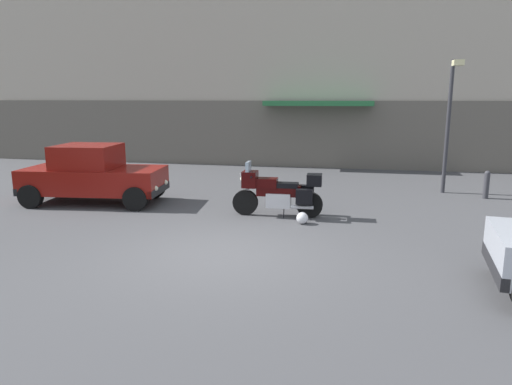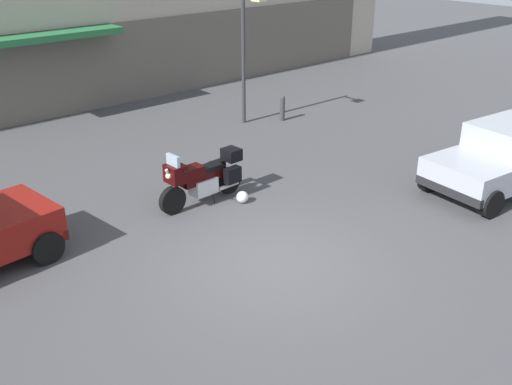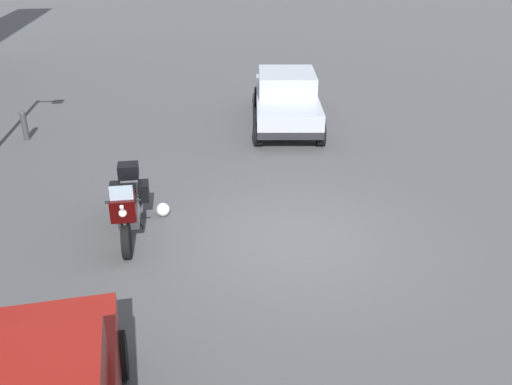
% 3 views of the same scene
% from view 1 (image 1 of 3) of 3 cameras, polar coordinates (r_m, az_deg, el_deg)
% --- Properties ---
extents(ground_plane, '(80.00, 80.00, 0.00)m').
position_cam_1_polar(ground_plane, '(8.87, -4.14, -7.58)').
color(ground_plane, '#424244').
extents(building_facade_rear, '(35.00, 3.40, 13.71)m').
position_cam_1_polar(building_facade_rear, '(21.34, 5.59, 22.03)').
color(building_facade_rear, '#A89E8E').
rests_on(building_facade_rear, ground).
extents(motorcycle, '(2.26, 0.77, 1.36)m').
position_cam_1_polar(motorcycle, '(11.48, 2.86, 0.07)').
color(motorcycle, black).
rests_on(motorcycle, ground).
extents(helmet, '(0.28, 0.28, 0.28)m').
position_cam_1_polar(helmet, '(10.92, 5.73, -3.16)').
color(helmet, silver).
rests_on(helmet, ground).
extents(car_hatchback_near, '(3.99, 2.13, 1.64)m').
position_cam_1_polar(car_hatchback_near, '(13.70, -19.49, 2.10)').
color(car_hatchback_near, maroon).
rests_on(car_hatchback_near, ground).
extents(streetlamp_curbside, '(0.28, 0.94, 4.03)m').
position_cam_1_polar(streetlamp_curbside, '(15.20, 22.83, 9.18)').
color(streetlamp_curbside, '#2D2D33').
rests_on(streetlamp_curbside, ground).
extents(bollard_curbside, '(0.16, 0.16, 0.83)m').
position_cam_1_polar(bollard_curbside, '(15.16, 26.56, 0.97)').
color(bollard_curbside, '#333338').
rests_on(bollard_curbside, ground).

